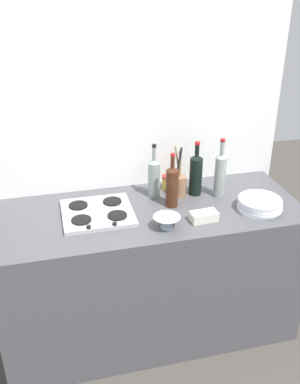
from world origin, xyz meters
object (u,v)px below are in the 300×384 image
Objects in this scene: condiment_jar_front at (167,182)px; utensil_crock at (179,184)px; wine_bottle_mid_right at (196,173)px; wine_bottle_rightmost at (172,186)px; plate_stack at (260,204)px; butter_dish at (204,216)px; stovetop_hob at (98,213)px; mixing_bowl at (167,222)px; wine_bottle_leftmost at (220,174)px; wine_bottle_mid_left at (154,177)px.

utensil_crock is at bearing -63.85° from condiment_jar_front.
wine_bottle_rightmost is (-0.19, -0.11, -0.01)m from wine_bottle_mid_right.
plate_stack is at bearing -19.68° from wine_bottle_rightmost.
wine_bottle_mid_right is 1.03× the size of wine_bottle_rightmost.
wine_bottle_mid_right is at bearing 31.37° from wine_bottle_rightmost.
butter_dish is (-0.06, -0.32, -0.11)m from wine_bottle_mid_right.
stovetop_hob is at bearing 160.07° from butter_dish.
plate_stack is 0.50m from utensil_crock.
wine_bottle_mid_right is at bearing 136.19° from plate_stack.
wine_bottle_rightmost is 2.24× the size of mixing_bowl.
condiment_jar_front reaches higher than stovetop_hob.
wine_bottle_leftmost is (-0.16, 0.23, 0.11)m from plate_stack.
utensil_crock is (0.52, 0.12, 0.07)m from stovetop_hob.
plate_stack is at bearing 6.00° from mixing_bowl.
utensil_crock is (-0.24, 0.06, -0.07)m from wine_bottle_leftmost.
wine_bottle_mid_right reaches higher than butter_dish.
wine_bottle_mid_left is at bearing 168.17° from utensil_crock.
wine_bottle_rightmost is at bearing -98.69° from condiment_jar_front.
wine_bottle_rightmost reaches higher than plate_stack.
wine_bottle_mid_right reaches higher than stovetop_hob.
wine_bottle_leftmost reaches higher than wine_bottle_mid_right.
mixing_bowl is 0.47m from condiment_jar_front.
mixing_bowl is (-0.28, -0.35, -0.10)m from wine_bottle_mid_right.
wine_bottle_mid_left reaches higher than plate_stack.
condiment_jar_front reaches higher than plate_stack.
plate_stack is 1.69× the size of butter_dish.
utensil_crock is (-0.04, 0.32, 0.05)m from butter_dish.
wine_bottle_mid_left is at bearing 86.01° from mixing_bowl.
stovetop_hob is 0.42m from mixing_bowl.
wine_bottle_mid_right reaches higher than mixing_bowl.
wine_bottle_mid_left is 0.15m from condiment_jar_front.
plate_stack is 0.77× the size of wine_bottle_rightmost.
stovetop_hob is 2.62× the size of butter_dish.
wine_bottle_rightmost reaches higher than mixing_bowl.
stovetop_hob is 1.16× the size of wine_bottle_mid_right.
wine_bottle_mid_left is 0.16m from utensil_crock.
wine_bottle_leftmost is 0.40m from wine_bottle_mid_left.
wine_bottle_mid_left reaches higher than butter_dish.
plate_stack is 0.36m from butter_dish.
condiment_jar_front is at bearing 116.15° from utensil_crock.
wine_bottle_leftmost is at bearing -13.64° from wine_bottle_mid_left.
wine_bottle_mid_left is 0.39m from mixing_bowl.
plate_stack is at bearing -10.44° from stovetop_hob.
utensil_crock reaches higher than mixing_bowl.
mixing_bowl is at bearing -112.54° from wine_bottle_rightmost.
wine_bottle_rightmost is at bearing -170.73° from wine_bottle_leftmost.
butter_dish is (0.22, 0.03, -0.01)m from mixing_bowl.
butter_dish is at bearing -77.65° from condiment_jar_front.
plate_stack and mixing_bowl have the same top height.
mixing_bowl is at bearing -117.16° from utensil_crock.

